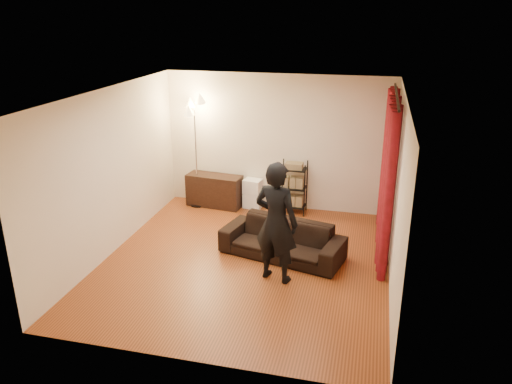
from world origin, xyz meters
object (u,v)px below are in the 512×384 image
(media_cabinet, at_px, (215,190))
(person, at_px, (276,222))
(sofa, at_px, (282,240))
(floor_lamp, at_px, (196,153))
(wire_shelf, at_px, (294,188))
(storage_boxes, at_px, (253,194))

(media_cabinet, bearing_deg, person, -48.82)
(sofa, bearing_deg, floor_lamp, 153.06)
(sofa, relative_size, wire_shelf, 1.89)
(person, height_order, storage_boxes, person)
(storage_boxes, height_order, wire_shelf, wire_shelf)
(sofa, xyz_separation_m, floor_lamp, (-2.13, 1.83, 0.82))
(wire_shelf, relative_size, floor_lamp, 0.47)
(sofa, height_order, person, person)
(storage_boxes, xyz_separation_m, floor_lamp, (-1.14, -0.14, 0.81))
(person, xyz_separation_m, storage_boxes, (-1.03, 2.72, -0.62))
(person, xyz_separation_m, media_cabinet, (-1.82, 2.63, -0.59))
(media_cabinet, height_order, floor_lamp, floor_lamp)
(person, distance_m, wire_shelf, 2.68)
(floor_lamp, bearing_deg, media_cabinet, 9.75)
(sofa, xyz_separation_m, storage_boxes, (-0.99, 1.97, 0.01))
(media_cabinet, distance_m, storage_boxes, 0.80)
(media_cabinet, height_order, wire_shelf, wire_shelf)
(media_cabinet, xyz_separation_m, storage_boxes, (0.79, 0.08, -0.03))
(storage_boxes, bearing_deg, wire_shelf, -5.11)
(person, bearing_deg, media_cabinet, -39.87)
(media_cabinet, relative_size, floor_lamp, 0.51)
(storage_boxes, relative_size, wire_shelf, 0.57)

